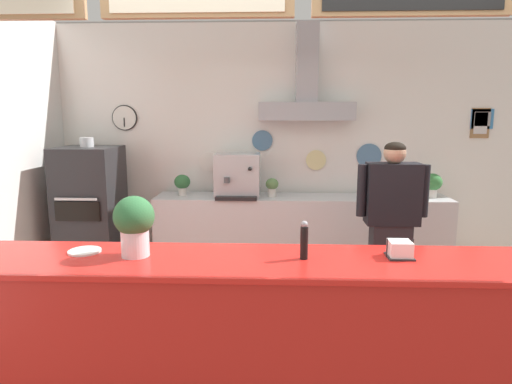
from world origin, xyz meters
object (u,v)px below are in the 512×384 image
Objects in this scene: espresso_machine at (238,176)px; condiment_plate at (85,251)px; pizza_oven at (91,215)px; basil_vase at (134,224)px; napkin_holder at (400,250)px; potted_thyme at (182,183)px; potted_basil at (272,186)px; potted_sage at (432,184)px; shop_worker at (391,230)px; pepper_grinder at (304,240)px.

condiment_plate is (-0.71, -2.40, -0.12)m from espresso_machine.
basil_vase is (1.19, -2.24, 0.47)m from pizza_oven.
pizza_oven is 10.37× the size of napkin_holder.
potted_thyme reaches higher than napkin_holder.
pizza_oven is at bearing 140.86° from napkin_holder.
basil_vase reaches higher than potted_basil.
espresso_machine is 2.67m from napkin_holder.
potted_sage is (3.72, 0.24, 0.34)m from pizza_oven.
basil_vase is at bearing -99.00° from espresso_machine.
condiment_plate is at bearing -92.02° from potted_thyme.
shop_worker is 8.49× the size of condiment_plate.
potted_basil reaches higher than condiment_plate.
condiment_plate is 0.37m from basil_vase.
potted_thyme is (-2.03, 1.18, 0.21)m from shop_worker.
shop_worker is at bearing -17.40° from pizza_oven.
napkin_holder is at bearing -0.65° from condiment_plate.
shop_worker is at bearing -30.23° from potted_thyme.
pizza_oven is 4.54× the size of basil_vase.
potted_thyme is at bearing -29.74° from shop_worker.
basil_vase is at bearing -178.68° from napkin_holder.
potted_thyme is at bearing 14.47° from pizza_oven.
potted_sage is 0.76× the size of basil_vase.
potted_thyme is (0.96, 0.25, 0.32)m from pizza_oven.
pizza_oven is at bearing 118.10° from basil_vase.
pizza_oven is at bearing 111.77° from condiment_plate.
pizza_oven reaches higher than potted_sage.
espresso_machine is (1.58, 0.21, 0.41)m from pizza_oven.
espresso_machine reaches higher than potted_basil.
napkin_holder is at bearing 78.06° from shop_worker.
potted_basil is 1.75m from potted_sage.
shop_worker reaches higher than condiment_plate.
potted_basil is at bearing 6.11° from pizza_oven.
potted_basil is at bearing 107.08° from napkin_holder.
condiment_plate is (-2.12, -1.25, 0.18)m from shop_worker.
napkin_holder is 0.81× the size of condiment_plate.
napkin_holder is at bearing -39.14° from pizza_oven.
napkin_holder is 0.44× the size of basil_vase.
espresso_machine is at bearing -2.96° from potted_thyme.
potted_sage is at bearing 40.35° from condiment_plate.
potted_basil is 0.78× the size of potted_sage.
potted_basil is 0.59× the size of basil_vase.
pizza_oven is 2.37m from condiment_plate.
pizza_oven is at bearing 133.79° from pepper_grinder.
espresso_machine reaches higher than basil_vase.
espresso_machine is 1.40× the size of basil_vase.
shop_worker is 2.24m from basil_vase.
pepper_grinder is at bearing 58.39° from shop_worker.
potted_thyme is (-0.63, 0.03, -0.09)m from espresso_machine.
napkin_holder reaches higher than potted_basil.
potted_sage is at bearing 0.61° from espresso_machine.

